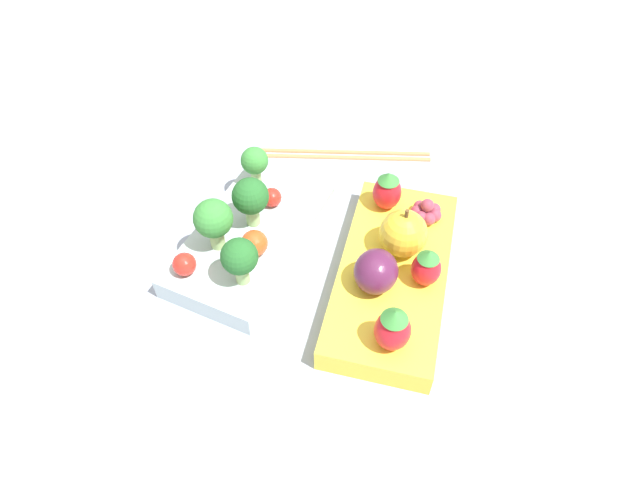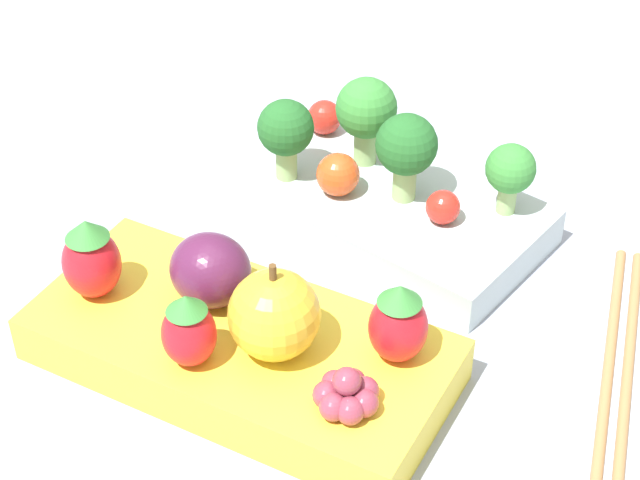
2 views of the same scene
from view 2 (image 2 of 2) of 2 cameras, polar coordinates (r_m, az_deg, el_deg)
The scene contains 17 objects.
ground_plane at distance 0.62m, azimuth -0.46°, elevation -2.57°, with size 4.00×4.00×0.00m, color #939EB2.
bento_box_savoury at distance 0.66m, azimuth 3.46°, elevation 1.73°, with size 0.21×0.13×0.02m.
bento_box_fruit at distance 0.56m, azimuth -4.09°, elevation -5.90°, with size 0.22×0.11×0.03m.
broccoli_floret_0 at distance 0.66m, azimuth 2.49°, elevation 6.89°, with size 0.04×0.04×0.06m.
broccoli_floret_1 at distance 0.63m, azimuth 4.63°, elevation 4.94°, with size 0.04×0.04×0.06m.
broccoli_floret_2 at distance 0.63m, azimuth 10.12°, elevation 3.64°, with size 0.03×0.03×0.05m.
broccoli_floret_3 at distance 0.65m, azimuth -1.84°, elevation 5.86°, with size 0.03×0.03×0.05m.
cherry_tomato_0 at distance 0.70m, azimuth 0.23°, elevation 6.56°, with size 0.02×0.02×0.02m.
cherry_tomato_1 at distance 0.64m, azimuth 0.96°, elevation 3.51°, with size 0.03×0.03×0.03m.
cherry_tomato_2 at distance 0.63m, azimuth 6.58°, elevation 1.75°, with size 0.02×0.02×0.02m.
apple at distance 0.53m, azimuth -2.46°, elevation -4.01°, with size 0.05×0.05×0.05m.
strawberry_0 at distance 0.53m, azimuth 4.20°, elevation -4.43°, with size 0.03×0.03×0.05m.
strawberry_1 at distance 0.53m, azimuth -7.03°, elevation -4.79°, with size 0.03×0.03×0.04m.
strawberry_2 at distance 0.57m, azimuth -12.11°, elevation -0.98°, with size 0.03×0.03×0.05m.
plum at distance 0.56m, azimuth -5.87°, elevation -1.62°, with size 0.04×0.04×0.04m.
grape_cluster at distance 0.51m, azimuth 1.43°, elevation -8.22°, with size 0.03×0.03×0.02m.
chopsticks_pair at distance 0.59m, azimuth 15.63°, elevation -6.79°, with size 0.06×0.21×0.01m.
Camera 2 is at (0.23, -0.40, 0.40)m, focal length 60.00 mm.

